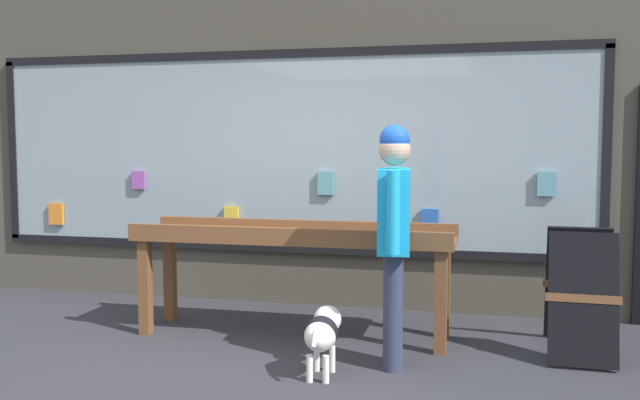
{
  "coord_description": "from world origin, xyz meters",
  "views": [
    {
      "loc": [
        1.62,
        -4.36,
        1.61
      ],
      "look_at": [
        0.27,
        0.99,
        1.15
      ],
      "focal_mm": 40.0,
      "sensor_mm": 36.0,
      "label": 1
    }
  ],
  "objects": [
    {
      "name": "ground_plane",
      "position": [
        0.0,
        0.0,
        0.0
      ],
      "size": [
        40.0,
        40.0,
        0.0
      ],
      "primitive_type": "plane",
      "color": "#2D2D33"
    },
    {
      "name": "display_table_main",
      "position": [
        -0.0,
        1.19,
        0.75
      ],
      "size": [
        2.63,
        0.68,
        0.93
      ],
      "color": "brown",
      "rests_on": "ground_plane"
    },
    {
      "name": "small_dog",
      "position": [
        0.47,
        0.29,
        0.3
      ],
      "size": [
        0.24,
        0.61,
        0.44
      ],
      "rotation": [
        0.0,
        0.0,
        1.62
      ],
      "color": "white",
      "rests_on": "ground_plane"
    },
    {
      "name": "shopfront_facade",
      "position": [
        0.01,
        2.39,
        1.81
      ],
      "size": [
        8.26,
        0.29,
        3.69
      ],
      "color": "#4C473D",
      "rests_on": "ground_plane"
    },
    {
      "name": "person_browsing",
      "position": [
        0.91,
        0.58,
        1.01
      ],
      "size": [
        0.28,
        0.67,
        1.72
      ],
      "rotation": [
        0.0,
        0.0,
        1.7
      ],
      "color": "#2D334C",
      "rests_on": "ground_plane"
    },
    {
      "name": "sandwich_board_sign",
      "position": [
        2.23,
        1.23,
        0.48
      ],
      "size": [
        0.53,
        0.85,
        0.94
      ],
      "rotation": [
        0.0,
        0.0,
        -0.03
      ],
      "color": "black",
      "rests_on": "ground_plane"
    }
  ]
}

